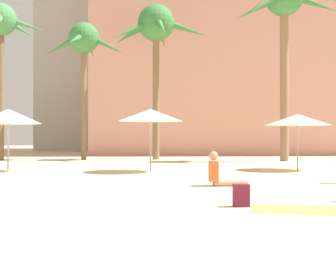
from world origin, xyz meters
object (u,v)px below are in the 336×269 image
Objects in this scene: cafe_umbrella_0 at (8,116)px; person_near_left at (221,174)px; backpack at (241,196)px; cafe_umbrella_2 at (298,120)px; palm_tree_far_right at (284,11)px; beach_towel at (294,209)px; cafe_umbrella_1 at (150,115)px; palm_tree_center at (156,31)px; palm_tree_left at (84,44)px; palm_tree_right at (0,32)px.

person_near_left is at bearing -34.53° from cafe_umbrella_0.
person_near_left is (0.11, 3.57, 0.11)m from backpack.
cafe_umbrella_0 is 11.03m from cafe_umbrella_2.
palm_tree_far_right reaches higher than cafe_umbrella_2.
person_near_left is at bearing 101.20° from beach_towel.
cafe_umbrella_2 is at bearing 72.56° from beach_towel.
palm_tree_far_right is at bearing 45.29° from cafe_umbrella_1.
cafe_umbrella_2 is (11.01, 0.59, -0.10)m from cafe_umbrella_0.
palm_tree_left is at bearing -177.44° from palm_tree_center.
cafe_umbrella_1 is 8.89m from backpack.
palm_tree_right is 15.40m from palm_tree_far_right.
palm_tree_far_right is 4.04× the size of cafe_umbrella_1.
palm_tree_center is 5.80× the size of beach_towel.
palm_tree_center reaches higher than cafe_umbrella_0.
palm_tree_center is at bearing 6.50° from palm_tree_right.
palm_tree_right is 17.84m from person_near_left.
cafe_umbrella_2 is 6.93m from person_near_left.
palm_tree_far_right reaches higher than backpack.
person_near_left is at bearing -66.85° from palm_tree_left.
palm_tree_left is 0.88× the size of palm_tree_center.
cafe_umbrella_1 is 5.76m from cafe_umbrella_2.
person_near_left is at bearing -68.38° from cafe_umbrella_1.
palm_tree_right is at bearing -173.50° from palm_tree_center.
palm_tree_center is 8.55m from palm_tree_right.
cafe_umbrella_2 is (5.72, 0.66, -0.14)m from cafe_umbrella_1.
beach_towel is at bearing -56.72° from palm_tree_right.
cafe_umbrella_1 is (5.29, -0.07, 0.05)m from cafe_umbrella_0.
palm_tree_far_right is 15.09m from person_near_left.
beach_towel is at bearing -69.38° from palm_tree_left.
cafe_umbrella_1 reaches higher than backpack.
palm_tree_left is at bearing 110.62° from beach_towel.
cafe_umbrella_2 is 6.00× the size of backpack.
backpack is (-3.88, -9.14, -1.76)m from cafe_umbrella_2.
beach_towel is at bearing -113.18° from backpack.
person_near_left is (-5.04, -11.97, -7.67)m from palm_tree_far_right.
person_near_left is at bearing -1.54° from backpack.
beach_towel is 4.04m from person_near_left.
cafe_umbrella_1 is at bearing -90.90° from palm_tree_center.
palm_tree_right is (-4.43, -0.79, 0.50)m from palm_tree_left.
beach_towel is (2.59, -17.85, -7.35)m from palm_tree_center.
cafe_umbrella_1 is at bearing 12.41° from backpack.
palm_tree_far_right is at bearing -9.06° from palm_tree_left.
palm_tree_far_right is (6.85, -1.92, 0.62)m from palm_tree_center.
cafe_umbrella_2 is (-1.26, -6.40, -6.02)m from palm_tree_far_right.
palm_tree_left is 0.80× the size of palm_tree_far_right.
backpack is (1.84, -8.48, -1.90)m from cafe_umbrella_1.
palm_tree_center is at bearing 95.76° from person_near_left.
person_near_left reaches higher than beach_towel.
beach_towel is at bearing -80.46° from person_near_left.
palm_tree_right reaches higher than backpack.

